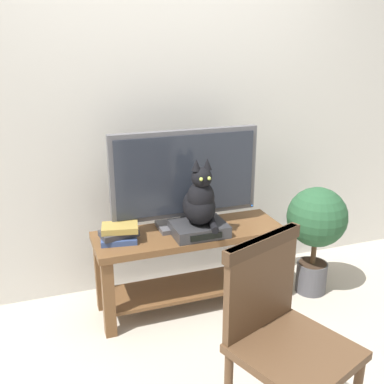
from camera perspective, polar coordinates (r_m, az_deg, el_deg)
The scene contains 9 objects.
ground_plane at distance 2.83m, azimuth 2.00°, elevation -19.47°, with size 12.00×12.00×0.00m, color #ADA393.
back_wall at distance 3.18m, azimuth -4.38°, elevation 12.42°, with size 7.00×0.12×2.80m, color beige.
tv_stand at distance 3.05m, azimuth -0.32°, elevation -7.93°, with size 1.25×0.41×0.55m.
tv at distance 2.93m, azimuth -0.84°, elevation 1.86°, with size 0.98×0.20×0.66m.
media_box at distance 2.92m, azimuth 0.87°, elevation -4.64°, with size 0.35×0.27×0.08m.
cat at distance 2.83m, azimuth 1.02°, elevation -1.07°, with size 0.21×0.33×0.44m.
wooden_chair at distance 2.10m, azimuth 11.03°, elevation -16.36°, with size 0.59×0.59×0.95m.
book_stack at distance 2.85m, azimuth -9.16°, elevation -5.15°, with size 0.25×0.19×0.11m.
potted_plant at distance 3.27m, azimuth 15.37°, elevation -4.07°, with size 0.42×0.42×0.79m.
Camera 1 is at (-0.83, -2.06, 1.76)m, focal length 42.36 mm.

